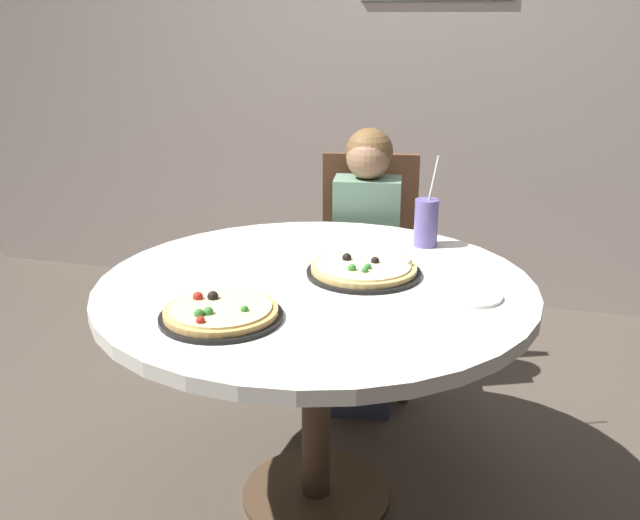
% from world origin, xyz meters
% --- Properties ---
extents(ground_plane, '(8.00, 8.00, 0.00)m').
position_xyz_m(ground_plane, '(0.00, 0.00, 0.00)').
color(ground_plane, '#4C4238').
extents(wall_with_window, '(5.20, 0.14, 2.90)m').
position_xyz_m(wall_with_window, '(0.00, 1.90, 1.45)').
color(wall_with_window, '#A8998E').
rests_on(wall_with_window, ground_plane).
extents(dining_table, '(1.28, 1.28, 0.75)m').
position_xyz_m(dining_table, '(0.00, 0.00, 0.66)').
color(dining_table, silver).
rests_on(dining_table, ground_plane).
extents(chair_wooden, '(0.45, 0.45, 0.95)m').
position_xyz_m(chair_wooden, '(-0.01, 0.90, 0.53)').
color(chair_wooden, brown).
rests_on(chair_wooden, ground_plane).
extents(diner_child, '(0.30, 0.43, 1.08)m').
position_xyz_m(diner_child, '(0.01, 0.72, 0.48)').
color(diner_child, '#3F4766').
rests_on(diner_child, ground_plane).
extents(pizza_veggie, '(0.32, 0.32, 0.05)m').
position_xyz_m(pizza_veggie, '(-0.17, -0.32, 0.77)').
color(pizza_veggie, black).
rests_on(pizza_veggie, dining_table).
extents(pizza_cheese, '(0.35, 0.35, 0.05)m').
position_xyz_m(pizza_cheese, '(0.12, 0.10, 0.77)').
color(pizza_cheese, black).
rests_on(pizza_cheese, dining_table).
extents(soda_cup, '(0.08, 0.08, 0.31)m').
position_xyz_m(soda_cup, '(0.27, 0.43, 0.83)').
color(soda_cup, '#6659A5').
rests_on(soda_cup, dining_table).
extents(plate_small, '(0.18, 0.18, 0.01)m').
position_xyz_m(plate_small, '(0.44, -0.01, 0.76)').
color(plate_small, white).
rests_on(plate_small, dining_table).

